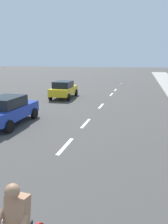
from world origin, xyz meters
TOP-DOWN VIEW (x-y plane):
  - ground_plane at (0.00, 20.00)m, footprint 160.00×160.00m
  - lane_stripe_2 at (0.00, 8.77)m, footprint 0.16×1.80m
  - lane_stripe_3 at (0.00, 12.13)m, footprint 0.16×1.80m
  - lane_stripe_4 at (0.00, 16.88)m, footprint 0.16×1.80m
  - lane_stripe_5 at (0.00, 22.64)m, footprint 0.16×1.80m
  - lane_stripe_6 at (0.00, 26.00)m, footprint 0.16×1.80m
  - lane_stripe_7 at (0.00, 32.03)m, footprint 0.16×1.80m
  - lane_stripe_8 at (0.00, 32.62)m, footprint 0.16×1.80m
  - parked_car_blue at (-4.06, 10.89)m, footprint 1.89×3.96m
  - parked_car_yellow at (-4.02, 19.46)m, footprint 2.03×4.06m

SIDE VIEW (x-z plane):
  - ground_plane at x=0.00m, z-range 0.00..0.00m
  - lane_stripe_2 at x=0.00m, z-range 0.00..0.01m
  - lane_stripe_3 at x=0.00m, z-range 0.00..0.01m
  - lane_stripe_4 at x=0.00m, z-range 0.00..0.01m
  - lane_stripe_5 at x=0.00m, z-range 0.00..0.01m
  - lane_stripe_6 at x=0.00m, z-range 0.00..0.01m
  - lane_stripe_7 at x=0.00m, z-range 0.00..0.01m
  - lane_stripe_8 at x=0.00m, z-range 0.00..0.01m
  - parked_car_blue at x=-4.06m, z-range 0.05..1.62m
  - parked_car_yellow at x=-4.02m, z-range 0.05..1.62m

